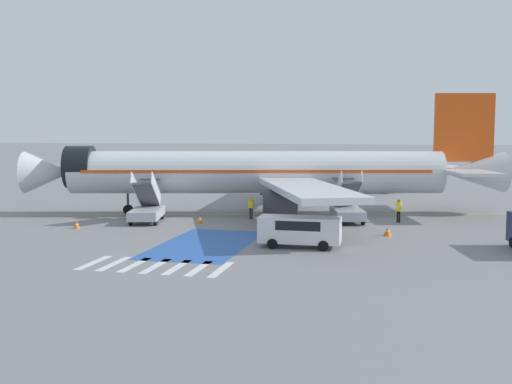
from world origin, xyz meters
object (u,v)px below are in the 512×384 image
airliner (265,172)px  ground_crew_0 (399,209)px  fuel_tanker (359,177)px  service_van_0 (300,229)px  traffic_cone_0 (388,231)px  boarding_stairs_forward (147,209)px  traffic_cone_1 (200,220)px  baggage_cart (278,220)px  traffic_cone_2 (77,225)px  ground_crew_1 (251,206)px  boarding_stairs_aft (347,209)px

airliner → ground_crew_0: size_ratio=22.12×
airliner → fuel_tanker: size_ratio=4.66×
service_van_0 → ground_crew_0: (5.90, 11.85, -0.09)m
airliner → service_van_0: (5.31, -14.04, -2.45)m
traffic_cone_0 → ground_crew_0: bearing=83.6°
boarding_stairs_forward → service_van_0: 15.37m
boarding_stairs_forward → traffic_cone_1: bearing=-9.9°
service_van_0 → baggage_cart: (-3.26, 9.51, -0.90)m
service_van_0 → traffic_cone_1: (-9.10, 7.87, -0.87)m
ground_crew_0 → traffic_cone_2: size_ratio=3.32×
ground_crew_0 → ground_crew_1: size_ratio=1.00×
fuel_tanker → traffic_cone_0: bearing=-179.6°
boarding_stairs_aft → ground_crew_0: bearing=-6.3°
ground_crew_0 → traffic_cone_1: size_ratio=3.27×
airliner → boarding_stairs_aft: (7.27, -2.70, -2.60)m
boarding_stairs_aft → traffic_cone_0: (3.22, -5.92, -0.69)m
airliner → traffic_cone_1: bearing=134.7°
fuel_tanker → ground_crew_0: size_ratio=4.75×
boarding_stairs_forward → traffic_cone_0: 18.68m
ground_crew_1 → traffic_cone_2: size_ratio=3.32×
fuel_tanker → traffic_cone_1: bearing=152.0°
service_van_0 → ground_crew_0: size_ratio=2.71×
fuel_tanker → ground_crew_1: size_ratio=4.75×
boarding_stairs_aft → fuel_tanker: size_ratio=0.64×
baggage_cart → ground_crew_0: ground_crew_0 is taller
service_van_0 → traffic_cone_1: bearing=-131.5°
airliner → traffic_cone_0: airliner is taller
ground_crew_1 → boarding_stairs_aft: bearing=-162.6°
traffic_cone_0 → boarding_stairs_forward: bearing=173.3°
boarding_stairs_forward → boarding_stairs_aft: boarding_stairs_aft is taller
fuel_tanker → service_van_0: fuel_tanker is taller
boarding_stairs_aft → ground_crew_1: 7.76m
airliner → ground_crew_0: airliner is taller
traffic_cone_0 → traffic_cone_1: traffic_cone_0 is taller
service_van_0 → baggage_cart: size_ratio=1.72×
ground_crew_0 → ground_crew_1: 11.73m
boarding_stairs_aft → traffic_cone_1: size_ratio=9.87×
traffic_cone_0 → baggage_cart: bearing=154.1°
airliner → boarding_stairs_aft: bearing=-124.2°
airliner → ground_crew_0: 11.70m
baggage_cart → service_van_0: bearing=-86.1°
service_van_0 → ground_crew_0: 13.24m
airliner → fuel_tanker: 22.05m
fuel_tanker → traffic_cone_2: size_ratio=15.75×
fuel_tanker → traffic_cone_1: 29.10m
boarding_stairs_forward → traffic_cone_0: size_ratio=8.82×
boarding_stairs_forward → boarding_stairs_aft: size_ratio=1.00×
baggage_cart → traffic_cone_2: size_ratio=5.24×
ground_crew_0 → traffic_cone_0: ground_crew_0 is taller
boarding_stairs_forward → service_van_0: bearing=-43.3°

